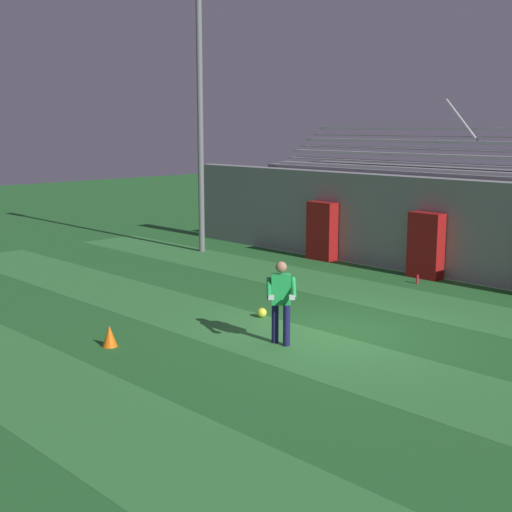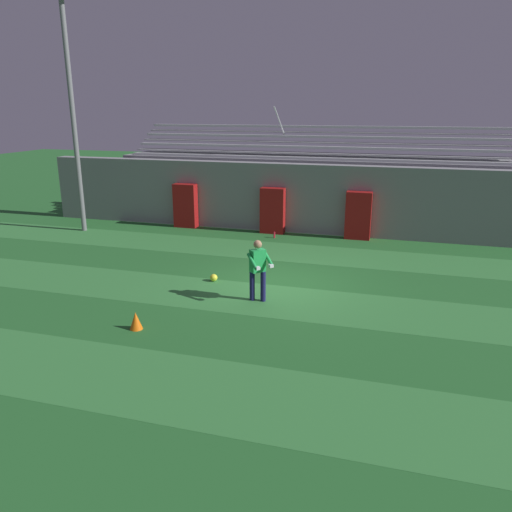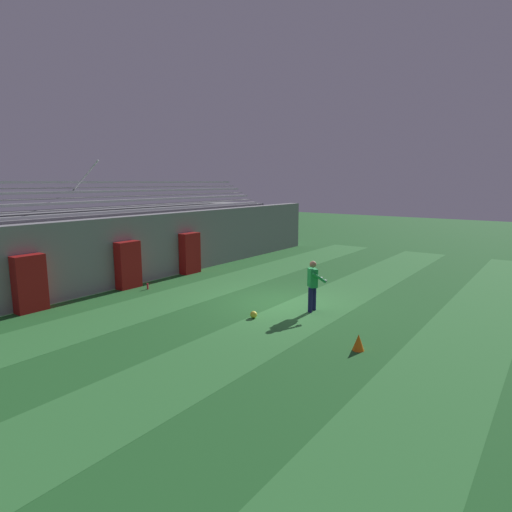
{
  "view_description": "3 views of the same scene",
  "coord_description": "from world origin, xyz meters",
  "px_view_note": "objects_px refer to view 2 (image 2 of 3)",
  "views": [
    {
      "loc": [
        9.2,
        -11.22,
        4.29
      ],
      "look_at": [
        -1.99,
        -0.44,
        1.41
      ],
      "focal_mm": 50.0,
      "sensor_mm": 36.0,
      "label": 1
    },
    {
      "loc": [
        3.21,
        -13.45,
        4.97
      ],
      "look_at": [
        -0.7,
        0.02,
        0.78
      ],
      "focal_mm": 35.0,
      "sensor_mm": 36.0,
      "label": 2
    },
    {
      "loc": [
        -12.19,
        -7.84,
        4.17
      ],
      "look_at": [
        -1.07,
        0.19,
        1.78
      ],
      "focal_mm": 30.0,
      "sensor_mm": 36.0,
      "label": 3
    }
  ],
  "objects_px": {
    "padding_pillar_gate_right": "(358,216)",
    "soccer_ball": "(214,278)",
    "goalkeeper": "(258,267)",
    "water_bottle": "(274,235)",
    "padding_pillar_far_left": "(186,206)",
    "floodlight_pole": "(70,86)",
    "padding_pillar_gate_left": "(273,211)",
    "traffic_cone": "(136,321)"
  },
  "relations": [
    {
      "from": "water_bottle",
      "to": "padding_pillar_gate_left",
      "type": "bearing_deg",
      "value": 109.59
    },
    {
      "from": "padding_pillar_far_left",
      "to": "water_bottle",
      "type": "bearing_deg",
      "value": -10.67
    },
    {
      "from": "floodlight_pole",
      "to": "soccer_ball",
      "type": "bearing_deg",
      "value": -30.81
    },
    {
      "from": "traffic_cone",
      "to": "water_bottle",
      "type": "bearing_deg",
      "value": 83.68
    },
    {
      "from": "goalkeeper",
      "to": "water_bottle",
      "type": "xyz_separation_m",
      "value": [
        -1.23,
        6.64,
        -0.83
      ]
    },
    {
      "from": "floodlight_pole",
      "to": "goalkeeper",
      "type": "height_order",
      "value": "floodlight_pole"
    },
    {
      "from": "goalkeeper",
      "to": "traffic_cone",
      "type": "bearing_deg",
      "value": -131.78
    },
    {
      "from": "goalkeeper",
      "to": "soccer_ball",
      "type": "height_order",
      "value": "goalkeeper"
    },
    {
      "from": "padding_pillar_far_left",
      "to": "soccer_ball",
      "type": "height_order",
      "value": "padding_pillar_far_left"
    },
    {
      "from": "padding_pillar_far_left",
      "to": "water_bottle",
      "type": "relative_size",
      "value": 7.76
    },
    {
      "from": "water_bottle",
      "to": "padding_pillar_far_left",
      "type": "bearing_deg",
      "value": 169.33
    },
    {
      "from": "floodlight_pole",
      "to": "padding_pillar_gate_right",
      "type": "bearing_deg",
      "value": 9.1
    },
    {
      "from": "goalkeeper",
      "to": "soccer_ball",
      "type": "relative_size",
      "value": 7.59
    },
    {
      "from": "padding_pillar_gate_left",
      "to": "water_bottle",
      "type": "relative_size",
      "value": 7.76
    },
    {
      "from": "goalkeeper",
      "to": "traffic_cone",
      "type": "xyz_separation_m",
      "value": [
        -2.24,
        -2.51,
        -0.74
      ]
    },
    {
      "from": "goalkeeper",
      "to": "floodlight_pole",
      "type": "bearing_deg",
      "value": 148.61
    },
    {
      "from": "water_bottle",
      "to": "padding_pillar_gate_right",
      "type": "bearing_deg",
      "value": 13.81
    },
    {
      "from": "goalkeeper",
      "to": "water_bottle",
      "type": "height_order",
      "value": "goalkeeper"
    },
    {
      "from": "padding_pillar_gate_left",
      "to": "floodlight_pole",
      "type": "height_order",
      "value": "floodlight_pole"
    },
    {
      "from": "padding_pillar_gate_right",
      "to": "padding_pillar_gate_left",
      "type": "bearing_deg",
      "value": 180.0
    },
    {
      "from": "padding_pillar_gate_right",
      "to": "padding_pillar_far_left",
      "type": "height_order",
      "value": "same"
    },
    {
      "from": "padding_pillar_far_left",
      "to": "floodlight_pole",
      "type": "height_order",
      "value": "floodlight_pole"
    },
    {
      "from": "padding_pillar_gate_right",
      "to": "goalkeeper",
      "type": "relative_size",
      "value": 1.12
    },
    {
      "from": "soccer_ball",
      "to": "traffic_cone",
      "type": "height_order",
      "value": "traffic_cone"
    },
    {
      "from": "padding_pillar_gate_right",
      "to": "water_bottle",
      "type": "bearing_deg",
      "value": -166.19
    },
    {
      "from": "floodlight_pole",
      "to": "water_bottle",
      "type": "relative_size",
      "value": 38.84
    },
    {
      "from": "water_bottle",
      "to": "goalkeeper",
      "type": "bearing_deg",
      "value": -79.54
    },
    {
      "from": "floodlight_pole",
      "to": "padding_pillar_far_left",
      "type": "bearing_deg",
      "value": 24.81
    },
    {
      "from": "floodlight_pole",
      "to": "padding_pillar_gate_left",
      "type": "bearing_deg",
      "value": 13.04
    },
    {
      "from": "padding_pillar_far_left",
      "to": "soccer_ball",
      "type": "distance_m",
      "value": 7.32
    },
    {
      "from": "soccer_ball",
      "to": "water_bottle",
      "type": "xyz_separation_m",
      "value": [
        0.47,
        5.5,
        0.01
      ]
    },
    {
      "from": "padding_pillar_gate_right",
      "to": "water_bottle",
      "type": "distance_m",
      "value": 3.36
    },
    {
      "from": "floodlight_pole",
      "to": "soccer_ball",
      "type": "relative_size",
      "value": 42.37
    },
    {
      "from": "floodlight_pole",
      "to": "water_bottle",
      "type": "bearing_deg",
      "value": 7.2
    },
    {
      "from": "padding_pillar_gate_left",
      "to": "traffic_cone",
      "type": "xyz_separation_m",
      "value": [
        -0.74,
        -9.93,
        -0.72
      ]
    },
    {
      "from": "padding_pillar_gate_left",
      "to": "padding_pillar_far_left",
      "type": "bearing_deg",
      "value": 180.0
    },
    {
      "from": "padding_pillar_gate_right",
      "to": "floodlight_pole",
      "type": "bearing_deg",
      "value": -170.9
    },
    {
      "from": "goalkeeper",
      "to": "soccer_ball",
      "type": "bearing_deg",
      "value": 146.12
    },
    {
      "from": "padding_pillar_gate_right",
      "to": "traffic_cone",
      "type": "height_order",
      "value": "padding_pillar_gate_right"
    },
    {
      "from": "soccer_ball",
      "to": "traffic_cone",
      "type": "xyz_separation_m",
      "value": [
        -0.54,
        -3.64,
        0.1
      ]
    },
    {
      "from": "padding_pillar_gate_right",
      "to": "floodlight_pole",
      "type": "relative_size",
      "value": 0.2
    },
    {
      "from": "padding_pillar_gate_right",
      "to": "soccer_ball",
      "type": "xyz_separation_m",
      "value": [
        -3.64,
        -6.28,
        -0.82
      ]
    }
  ]
}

